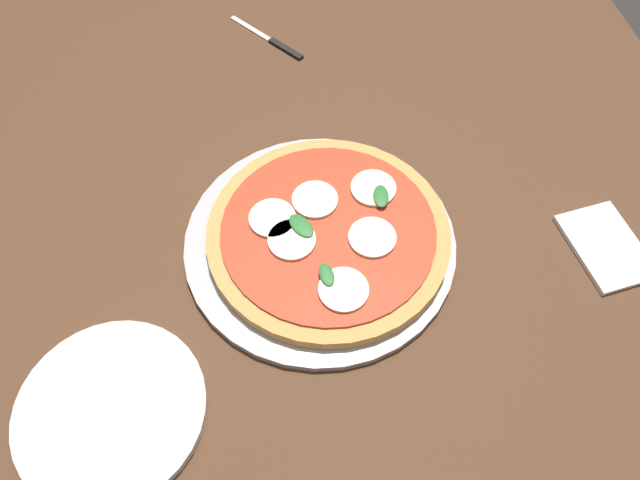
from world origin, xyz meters
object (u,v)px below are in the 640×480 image
object	(u,v)px
dining_table	(340,253)
pizza	(328,233)
plate_white	(111,410)
knife	(275,42)
napkin	(606,246)
serving_tray	(320,242)

from	to	relation	value
dining_table	pizza	world-z (taller)	pizza
dining_table	plate_white	bearing A→B (deg)	126.39
dining_table	knife	bearing A→B (deg)	7.43
plate_white	knife	bearing A→B (deg)	-22.85
napkin	knife	xyz separation A→B (m)	(0.50, 0.40, -0.00)
serving_tray	knife	distance (m)	0.43
serving_tray	knife	size ratio (longest dim) A/B	2.64
plate_white	knife	size ratio (longest dim) A/B	1.58
serving_tray	napkin	bearing A→B (deg)	-99.92
napkin	plate_white	bearing A→B (deg)	100.73
serving_tray	napkin	xyz separation A→B (m)	(-0.07, -0.39, -0.00)
dining_table	knife	xyz separation A→B (m)	(0.39, 0.05, 0.09)
napkin	knife	distance (m)	0.64
knife	serving_tray	bearing A→B (deg)	-178.27
dining_table	knife	distance (m)	0.41
napkin	knife	size ratio (longest dim) A/B	0.92
napkin	serving_tray	bearing A→B (deg)	80.08
serving_tray	knife	bearing A→B (deg)	1.73
dining_table	plate_white	size ratio (longest dim) A/B	5.74
pizza	napkin	xyz separation A→B (m)	(-0.07, -0.38, -0.02)
plate_white	napkin	xyz separation A→B (m)	(0.13, -0.66, -0.00)
plate_white	knife	distance (m)	0.68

